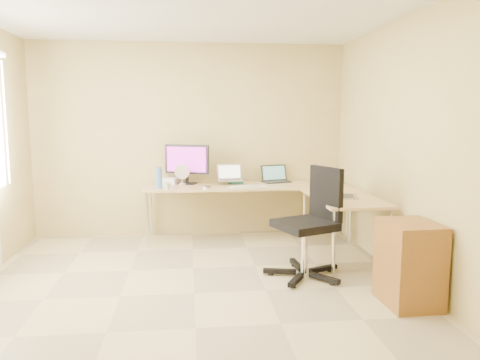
{
  "coord_description": "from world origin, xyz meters",
  "views": [
    {
      "loc": [
        -0.04,
        -4.14,
        1.63
      ],
      "look_at": [
        0.55,
        1.1,
        0.9
      ],
      "focal_mm": 34.82,
      "sensor_mm": 36.0,
      "label": 1
    }
  ],
  "objects": [
    {
      "name": "wall_right",
      "position": [
        2.1,
        0.0,
        1.3
      ],
      "size": [
        0.0,
        4.5,
        4.5
      ],
      "primitive_type": "plane",
      "rotation": [
        1.57,
        0.0,
        -1.57
      ],
      "color": "tan",
      "rests_on": "ground"
    },
    {
      "name": "mouse",
      "position": [
        0.91,
        1.57,
        0.75
      ],
      "size": [
        0.09,
        0.06,
        0.03
      ],
      "primitive_type": "ellipsoid",
      "rotation": [
        0.0,
        0.0,
        -0.03
      ],
      "color": "silver",
      "rests_on": "desk_main"
    },
    {
      "name": "monitor",
      "position": [
        -0.05,
        2.02,
        0.99
      ],
      "size": [
        0.64,
        0.43,
        0.53
      ],
      "primitive_type": "cube",
      "rotation": [
        0.0,
        0.0,
        -0.42
      ],
      "color": "black",
      "rests_on": "desk_main"
    },
    {
      "name": "desk_fan",
      "position": [
        -0.12,
        1.95,
        0.86
      ],
      "size": [
        0.21,
        0.21,
        0.25
      ],
      "primitive_type": "cylinder",
      "rotation": [
        0.0,
        0.0,
        0.06
      ],
      "color": "silver",
      "rests_on": "desk_main"
    },
    {
      "name": "cabinet",
      "position": [
        1.85,
        -0.45,
        0.36
      ],
      "size": [
        0.44,
        0.54,
        0.73
      ],
      "primitive_type": "cube",
      "rotation": [
        0.0,
        0.0,
        0.03
      ],
      "color": "#975832",
      "rests_on": "ground"
    },
    {
      "name": "mug",
      "position": [
        -0.3,
        1.55,
        0.78
      ],
      "size": [
        0.11,
        0.11,
        0.09
      ],
      "primitive_type": "imported",
      "rotation": [
        0.0,
        0.0,
        0.15
      ],
      "color": "beige",
      "rests_on": "desk_main"
    },
    {
      "name": "desk_return",
      "position": [
        1.7,
        0.85,
        0.36
      ],
      "size": [
        0.7,
        1.3,
        0.73
      ],
      "primitive_type": "cube",
      "color": "tan",
      "rests_on": "ground"
    },
    {
      "name": "laptop_center",
      "position": [
        0.51,
        1.93,
        0.88
      ],
      "size": [
        0.34,
        0.27,
        0.21
      ],
      "primitive_type": "cube",
      "rotation": [
        0.0,
        0.0,
        0.06
      ],
      "color": "#A9AAAD",
      "rests_on": "desk_main"
    },
    {
      "name": "water_bottle",
      "position": [
        -0.4,
        1.66,
        0.86
      ],
      "size": [
        0.09,
        0.09,
        0.27
      ],
      "primitive_type": "cylinder",
      "rotation": [
        0.0,
        0.0,
        0.21
      ],
      "color": "#466FA3",
      "rests_on": "desk_main"
    },
    {
      "name": "desk_main",
      "position": [
        0.72,
        1.85,
        0.36
      ],
      "size": [
        2.65,
        0.7,
        0.73
      ],
      "primitive_type": "cube",
      "color": "tan",
      "rests_on": "ground"
    },
    {
      "name": "wall_back",
      "position": [
        0.0,
        2.25,
        1.3
      ],
      "size": [
        4.5,
        0.0,
        4.5
      ],
      "primitive_type": "plane",
      "rotation": [
        1.57,
        0.0,
        0.0
      ],
      "color": "tan",
      "rests_on": "ground"
    },
    {
      "name": "laptop_black",
      "position": [
        1.16,
        2.05,
        0.85
      ],
      "size": [
        0.42,
        0.35,
        0.23
      ],
      "primitive_type": "cube",
      "rotation": [
        0.0,
        0.0,
        0.25
      ],
      "color": "black",
      "rests_on": "desk_main"
    },
    {
      "name": "papers",
      "position": [
        -0.37,
        1.91,
        0.73
      ],
      "size": [
        0.27,
        0.33,
        0.01
      ],
      "primitive_type": "cube",
      "rotation": [
        0.0,
        0.0,
        -0.28
      ],
      "color": "silver",
      "rests_on": "desk_main"
    },
    {
      "name": "cd_stack",
      "position": [
        0.19,
        1.63,
        0.75
      ],
      "size": [
        0.14,
        0.14,
        0.03
      ],
      "primitive_type": "cylinder",
      "rotation": [
        0.0,
        0.0,
        0.17
      ],
      "color": "silver",
      "rests_on": "desk_main"
    },
    {
      "name": "ceiling",
      "position": [
        0.0,
        0.0,
        2.6
      ],
      "size": [
        4.5,
        4.5,
        0.0
      ],
      "primitive_type": "plane",
      "rotation": [
        3.14,
        0.0,
        0.0
      ],
      "color": "white",
      "rests_on": "ground"
    },
    {
      "name": "black_cup",
      "position": [
        1.64,
        1.55,
        0.8
      ],
      "size": [
        0.09,
        0.09,
        0.13
      ],
      "primitive_type": "cylinder",
      "rotation": [
        0.0,
        0.0,
        0.23
      ],
      "color": "black",
      "rests_on": "desk_main"
    },
    {
      "name": "keyboard",
      "position": [
        0.7,
        1.65,
        0.74
      ],
      "size": [
        0.45,
        0.25,
        0.02
      ],
      "primitive_type": "cube",
      "rotation": [
        0.0,
        0.0,
        0.31
      ],
      "color": "silver",
      "rests_on": "desk_main"
    },
    {
      "name": "office_chair",
      "position": [
        1.12,
        0.33,
        0.5
      ],
      "size": [
        0.88,
        0.88,
        1.13
      ],
      "primitive_type": "cube",
      "rotation": [
        0.0,
        0.0,
        0.39
      ],
      "color": "black",
      "rests_on": "ground"
    },
    {
      "name": "floor",
      "position": [
        0.0,
        0.0,
        0.0
      ],
      "size": [
        4.5,
        4.5,
        0.0
      ],
      "primitive_type": "plane",
      "color": "tan",
      "rests_on": "ground"
    },
    {
      "name": "white_box",
      "position": [
        -0.3,
        2.05,
        0.77
      ],
      "size": [
        0.27,
        0.23,
        0.08
      ],
      "primitive_type": "cube",
      "rotation": [
        0.0,
        0.0,
        -0.38
      ],
      "color": "white",
      "rests_on": "desk_main"
    },
    {
      "name": "laptop_return",
      "position": [
        1.67,
        0.81,
        0.86
      ],
      "size": [
        0.43,
        0.38,
        0.25
      ],
      "primitive_type": "cube",
      "rotation": [
        0.0,
        0.0,
        1.34
      ],
      "color": "#A4A8BB",
      "rests_on": "desk_return"
    },
    {
      "name": "wall_front",
      "position": [
        0.0,
        -2.25,
        1.3
      ],
      "size": [
        4.5,
        0.0,
        4.5
      ],
      "primitive_type": "plane",
      "rotation": [
        -1.57,
        0.0,
        0.0
      ],
      "color": "tan",
      "rests_on": "ground"
    },
    {
      "name": "book_stack",
      "position": [
        0.6,
        2.05,
        0.75
      ],
      "size": [
        0.23,
        0.3,
        0.05
      ],
      "primitive_type": "cube",
      "rotation": [
        0.0,
        0.0,
        -0.1
      ],
      "color": "teal",
      "rests_on": "desk_main"
    }
  ]
}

